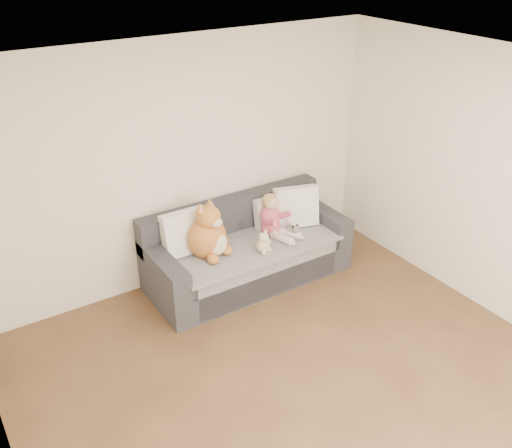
{
  "coord_description": "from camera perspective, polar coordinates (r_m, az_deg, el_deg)",
  "views": [
    {
      "loc": [
        -2.32,
        -2.5,
        3.52
      ],
      "look_at": [
        0.5,
        1.87,
        0.75
      ],
      "focal_mm": 40.0,
      "sensor_mm": 36.0,
      "label": 1
    }
  ],
  "objects": [
    {
      "name": "room_shell",
      "position": [
        4.34,
        4.85,
        -2.84
      ],
      "size": [
        5.0,
        5.0,
        5.0
      ],
      "color": "brown",
      "rests_on": "ground"
    },
    {
      "name": "sofa",
      "position": [
        6.24,
        -0.95,
        -2.88
      ],
      "size": [
        2.2,
        0.94,
        0.85
      ],
      "color": "#2E2D33",
      "rests_on": "ground"
    },
    {
      "name": "cushion_left",
      "position": [
        5.88,
        -7.06,
        -0.83
      ],
      "size": [
        0.49,
        0.22,
        0.47
      ],
      "rotation": [
        0.0,
        0.0,
        -0.0
      ],
      "color": "white",
      "rests_on": "sofa"
    },
    {
      "name": "cushion_right_back",
      "position": [
        6.35,
        1.51,
        1.19
      ],
      "size": [
        0.39,
        0.19,
        0.36
      ],
      "rotation": [
        0.0,
        0.0,
        -0.05
      ],
      "color": "white",
      "rests_on": "sofa"
    },
    {
      "name": "cushion_right_front",
      "position": [
        6.39,
        4.03,
        1.75
      ],
      "size": [
        0.53,
        0.36,
        0.46
      ],
      "rotation": [
        0.0,
        0.0,
        -0.31
      ],
      "color": "white",
      "rests_on": "sofa"
    },
    {
      "name": "toddler",
      "position": [
        6.17,
        1.74,
        0.59
      ],
      "size": [
        0.35,
        0.49,
        0.49
      ],
      "rotation": [
        0.0,
        0.0,
        0.35
      ],
      "color": "#C54564",
      "rests_on": "sofa"
    },
    {
      "name": "plush_cat",
      "position": [
        5.81,
        -4.77,
        -1.07
      ],
      "size": [
        0.5,
        0.5,
        0.63
      ],
      "rotation": [
        0.0,
        0.0,
        0.36
      ],
      "color": "#B26527",
      "rests_on": "sofa"
    },
    {
      "name": "teddy_bear",
      "position": [
        5.89,
        0.77,
        -1.98
      ],
      "size": [
        0.19,
        0.15,
        0.24
      ],
      "rotation": [
        0.0,
        0.0,
        0.3
      ],
      "color": "#C1B386",
      "rests_on": "sofa"
    },
    {
      "name": "plush_cow",
      "position": [
        6.21,
        3.64,
        -0.65
      ],
      "size": [
        0.13,
        0.2,
        0.16
      ],
      "rotation": [
        0.0,
        0.0,
        -0.05
      ],
      "color": "white",
      "rests_on": "sofa"
    },
    {
      "name": "sippy_cup",
      "position": [
        5.91,
        0.58,
        -2.38
      ],
      "size": [
        0.09,
        0.07,
        0.1
      ],
      "rotation": [
        0.0,
        0.0,
        0.38
      ],
      "color": "#753490",
      "rests_on": "sofa"
    }
  ]
}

